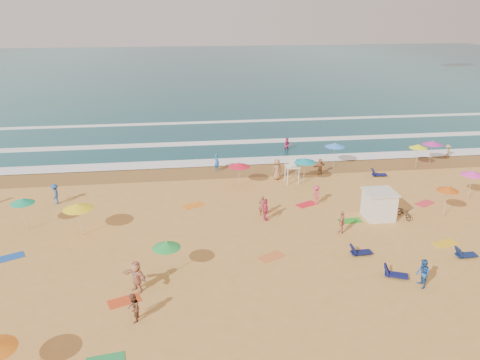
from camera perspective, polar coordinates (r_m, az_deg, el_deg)
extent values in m
plane|color=gold|center=(33.72, 5.54, -5.77)|extent=(220.00, 220.00, 0.00)
cube|color=#0C4756|center=(114.57, -3.98, 13.11)|extent=(220.00, 140.00, 0.18)
plane|color=olive|center=(45.02, 2.04, 1.26)|extent=(220.00, 220.00, 0.00)
cube|color=white|center=(47.33, 1.55, 2.36)|extent=(200.00, 2.20, 0.05)
cube|color=white|center=(53.94, 0.39, 4.68)|extent=(200.00, 1.60, 0.05)
cube|color=white|center=(63.54, -0.86, 7.14)|extent=(200.00, 1.20, 0.05)
cube|color=silver|center=(36.13, 16.57, -2.97)|extent=(2.00, 2.00, 2.00)
cube|color=silver|center=(35.73, 16.74, -1.41)|extent=(2.20, 2.20, 0.12)
imported|color=black|center=(36.90, 19.37, -3.75)|extent=(0.86, 1.74, 0.87)
cone|color=red|center=(40.24, -0.12, 1.88)|extent=(1.90, 1.90, 0.35)
cone|color=#C32B9C|center=(49.72, 22.42, 4.21)|extent=(1.91, 1.91, 0.35)
cone|color=#FF38BE|center=(41.69, 26.49, 0.77)|extent=(1.80, 1.80, 0.35)
cone|color=#F0FF1A|center=(48.01, 20.92, 3.87)|extent=(1.70, 1.70, 0.35)
cone|color=green|center=(27.41, -8.97, -7.83)|extent=(1.64, 1.64, 0.35)
cone|color=yellow|center=(33.36, -19.13, -3.06)|extent=(2.06, 2.06, 0.35)
cone|color=#D45711|center=(37.40, 24.01, -0.94)|extent=(1.58, 1.58, 0.35)
cone|color=teal|center=(41.28, 7.89, 2.41)|extent=(2.00, 2.00, 0.35)
cone|color=#3889FC|center=(46.20, 11.51, 4.21)|extent=(1.94, 1.94, 0.35)
cone|color=#14A36F|center=(35.58, -25.02, -2.32)|extent=(1.63, 1.63, 0.35)
cube|color=#0F144D|center=(29.24, 18.51, -10.91)|extent=(1.42, 1.03, 0.34)
cube|color=#0D1445|center=(31.02, 14.57, -8.53)|extent=(1.32, 0.60, 0.34)
cube|color=#102050|center=(33.00, 25.87, -8.21)|extent=(1.30, 0.56, 0.34)
cube|color=#0F134D|center=(45.12, 16.62, 0.64)|extent=(1.35, 0.70, 0.34)
cube|color=#D3431A|center=(26.65, -13.95, -14.13)|extent=(1.89, 1.39, 0.03)
cube|color=blue|center=(33.15, -26.29, -8.46)|extent=(1.90, 1.51, 0.03)
cube|color=orange|center=(37.19, -5.70, -3.13)|extent=(1.91, 1.54, 0.03)
cube|color=orange|center=(29.94, 3.81, -9.31)|extent=(1.90, 1.56, 0.03)
cube|color=red|center=(37.61, 8.11, -2.96)|extent=(1.91, 1.53, 0.03)
cube|color=green|center=(35.44, 13.28, -4.86)|extent=(1.75, 0.96, 0.03)
cube|color=yellow|center=(34.24, 23.74, -7.10)|extent=(1.87, 1.30, 0.03)
cube|color=#E73643|center=(40.23, 21.59, -2.66)|extent=(1.90, 1.57, 0.03)
imported|color=brown|center=(24.69, -12.88, -14.98)|extent=(0.61, 0.77, 1.56)
imported|color=tan|center=(53.03, 23.96, 3.11)|extent=(1.16, 1.20, 1.64)
imported|color=#245FAA|center=(44.52, -2.85, 2.18)|extent=(0.70, 0.75, 1.71)
imported|color=#A3744B|center=(42.38, 4.52, 1.30)|extent=(1.07, 0.86, 1.89)
imported|color=#E03857|center=(37.59, 9.24, -1.78)|extent=(0.60, 1.02, 1.55)
imported|color=#2354A6|center=(28.47, 21.38, -10.59)|extent=(0.74, 0.91, 1.72)
imported|color=brown|center=(35.11, 2.73, -3.16)|extent=(0.66, 0.53, 1.57)
imported|color=tan|center=(33.16, 12.30, -5.05)|extent=(0.83, 1.05, 1.67)
imported|color=#DB365D|center=(34.32, 3.14, -3.64)|extent=(0.58, 1.05, 1.70)
imported|color=tan|center=(26.84, -12.53, -11.41)|extent=(1.65, 1.52, 1.84)
imported|color=#BA2E5B|center=(51.08, 5.78, 4.22)|extent=(0.89, 0.73, 1.67)
imported|color=tan|center=(44.23, 9.74, 1.64)|extent=(1.45, 1.05, 1.52)
imported|color=#2351A4|center=(39.89, -21.60, -1.60)|extent=(0.73, 1.13, 1.66)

